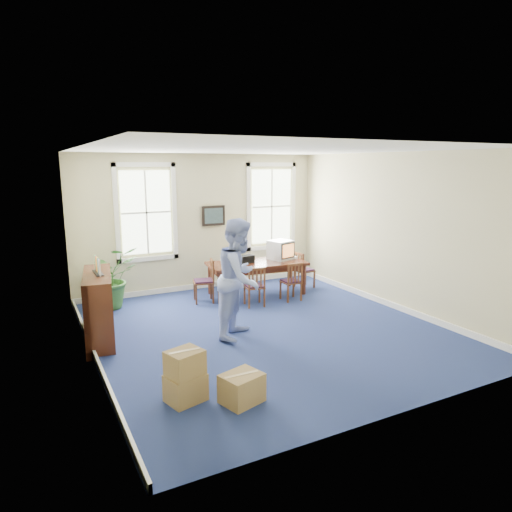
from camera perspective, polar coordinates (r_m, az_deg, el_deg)
name	(u,v)px	position (r m, az deg, el deg)	size (l,w,h in m)	color
floor	(266,329)	(8.42, 1.29, -9.16)	(6.50, 6.50, 0.00)	navy
ceiling	(267,149)	(7.89, 1.39, 13.17)	(6.50, 6.50, 0.00)	white
wall_back	(201,222)	(10.93, -6.88, 4.19)	(6.50, 6.50, 0.00)	beige
wall_front	(404,286)	(5.44, 18.03, -3.60)	(6.50, 6.50, 0.00)	beige
wall_left	(86,259)	(7.09, -20.45, -0.35)	(6.50, 6.50, 0.00)	beige
wall_right	(395,232)	(9.78, 16.97, 2.94)	(6.50, 6.50, 0.00)	beige
baseboard_back	(203,285)	(11.20, -6.64, -3.66)	(6.00, 0.04, 0.12)	white
baseboard_left	(96,357)	(7.54, -19.40, -11.87)	(0.04, 6.50, 0.12)	white
baseboard_right	(389,304)	(10.09, 16.34, -5.75)	(0.04, 6.50, 0.12)	white
window_left	(146,212)	(10.50, -13.57, 5.31)	(1.40, 0.12, 2.20)	white
window_right	(271,206)	(11.68, 1.92, 6.20)	(1.40, 0.12, 2.20)	white
wall_picture	(213,216)	(10.98, -5.34, 5.04)	(0.58, 0.06, 0.48)	black
conference_table	(257,278)	(10.52, 0.11, -2.79)	(2.22, 1.01, 0.76)	#471E11
crt_tv	(281,250)	(10.74, 3.08, 0.77)	(0.49, 0.54, 0.45)	#B7B7BC
game_console	(292,257)	(10.89, 4.58, -0.16)	(0.16, 0.20, 0.05)	white
equipment_bag	(246,259)	(10.35, -1.26, -0.40)	(0.34, 0.22, 0.17)	black
chair_near_left	(254,286)	(9.65, -0.21, -3.76)	(0.39, 0.39, 0.86)	brown
chair_near_right	(291,281)	(10.08, 4.38, -3.14)	(0.39, 0.39, 0.86)	brown
chair_end_left	(203,281)	(9.98, -6.59, -3.11)	(0.42, 0.42, 0.94)	brown
chair_end_right	(305,270)	(11.15, 6.09, -1.71)	(0.39, 0.39, 0.88)	brown
man	(240,278)	(7.85, -2.06, -2.78)	(1.01, 0.78, 2.07)	#91A3E2
credenza	(99,305)	(8.23, -19.04, -5.80)	(0.44, 1.56, 1.22)	#471E11
brochure_rack	(97,261)	(8.05, -19.24, -0.63)	(0.12, 0.66, 0.29)	#99999E
potted_plant	(109,277)	(9.96, -17.92, -2.57)	(1.16, 1.01, 1.29)	#2D5C22
cardboard_boxes	(196,369)	(6.13, -7.50, -13.84)	(1.24, 1.24, 0.71)	#A5834E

